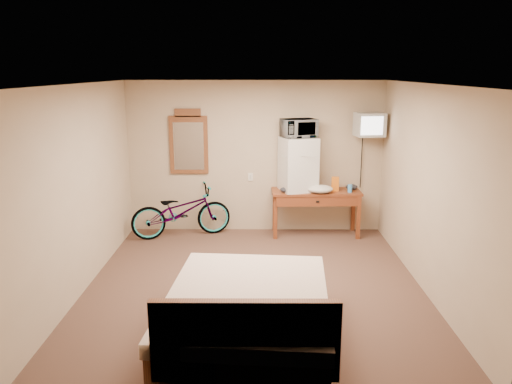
% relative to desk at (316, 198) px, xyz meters
% --- Properties ---
extents(room, '(4.60, 4.64, 2.50)m').
position_rel_desk_xyz_m(room, '(-0.99, -2.00, 0.61)').
color(room, '#482F24').
rests_on(room, ground).
extents(desk, '(1.45, 0.59, 0.75)m').
position_rel_desk_xyz_m(desk, '(0.00, 0.00, 0.00)').
color(desk, brown).
rests_on(desk, floor).
extents(mini_fridge, '(0.65, 0.64, 0.87)m').
position_rel_desk_xyz_m(mini_fridge, '(-0.30, 0.05, 0.55)').
color(mini_fridge, silver).
rests_on(mini_fridge, desk).
extents(microwave, '(0.62, 0.52, 0.29)m').
position_rel_desk_xyz_m(microwave, '(-0.30, 0.05, 1.12)').
color(microwave, silver).
rests_on(microwave, mini_fridge).
extents(snack_bag, '(0.12, 0.08, 0.23)m').
position_rel_desk_xyz_m(snack_bag, '(0.30, 0.01, 0.23)').
color(snack_bag, orange).
rests_on(snack_bag, desk).
extents(blue_cup, '(0.07, 0.07, 0.12)m').
position_rel_desk_xyz_m(blue_cup, '(0.53, -0.08, 0.18)').
color(blue_cup, '#4193E0').
rests_on(blue_cup, desk).
extents(cloth_cream, '(0.40, 0.31, 0.12)m').
position_rel_desk_xyz_m(cloth_cream, '(0.05, -0.13, 0.18)').
color(cloth_cream, beige).
rests_on(cloth_cream, desk).
extents(cloth_dark_a, '(0.24, 0.18, 0.09)m').
position_rel_desk_xyz_m(cloth_dark_a, '(-0.47, -0.10, 0.16)').
color(cloth_dark_a, black).
rests_on(cloth_dark_a, desk).
extents(cloth_dark_b, '(0.19, 0.16, 0.09)m').
position_rel_desk_xyz_m(cloth_dark_b, '(0.59, 0.10, 0.16)').
color(cloth_dark_b, black).
rests_on(cloth_dark_b, desk).
extents(crt_television, '(0.48, 0.58, 0.37)m').
position_rel_desk_xyz_m(crt_television, '(0.81, 0.02, 1.18)').
color(crt_television, black).
rests_on(crt_television, room).
extents(wall_mirror, '(0.63, 0.04, 1.07)m').
position_rel_desk_xyz_m(wall_mirror, '(-2.08, 0.27, 0.86)').
color(wall_mirror, brown).
rests_on(wall_mirror, room).
extents(bicycle, '(1.71, 1.03, 0.85)m').
position_rel_desk_xyz_m(bicycle, '(-2.19, -0.07, -0.21)').
color(bicycle, black).
rests_on(bicycle, floor).
extents(bed, '(1.71, 2.18, 0.90)m').
position_rel_desk_xyz_m(bed, '(-1.04, -3.37, -0.34)').
color(bed, brown).
rests_on(bed, floor).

